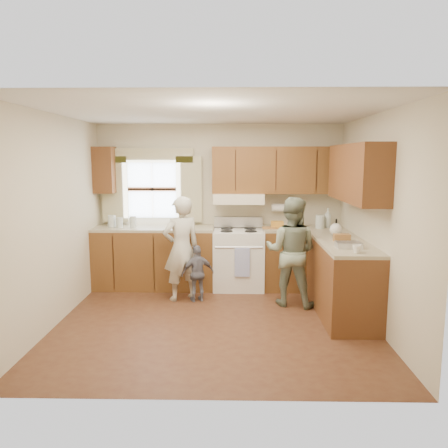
{
  "coord_description": "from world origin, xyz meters",
  "views": [
    {
      "loc": [
        0.21,
        -5.09,
        1.98
      ],
      "look_at": [
        0.1,
        0.4,
        1.15
      ],
      "focal_mm": 35.0,
      "sensor_mm": 36.0,
      "label": 1
    }
  ],
  "objects_px": {
    "stove": "(238,258)",
    "woman_left": "(181,249)",
    "woman_right": "(291,252)",
    "child": "(198,273)"
  },
  "relations": [
    {
      "from": "stove",
      "to": "woman_left",
      "type": "xyz_separation_m",
      "value": [
        -0.8,
        -0.59,
        0.27
      ]
    },
    {
      "from": "stove",
      "to": "child",
      "type": "height_order",
      "value": "stove"
    },
    {
      "from": "stove",
      "to": "woman_right",
      "type": "xyz_separation_m",
      "value": [
        0.7,
        -0.76,
        0.27
      ]
    },
    {
      "from": "stove",
      "to": "woman_right",
      "type": "distance_m",
      "value": 1.07
    },
    {
      "from": "stove",
      "to": "child",
      "type": "distance_m",
      "value": 0.87
    },
    {
      "from": "woman_left",
      "to": "child",
      "type": "xyz_separation_m",
      "value": [
        0.23,
        -0.06,
        -0.34
      ]
    },
    {
      "from": "woman_right",
      "to": "child",
      "type": "height_order",
      "value": "woman_right"
    },
    {
      "from": "woman_left",
      "to": "stove",
      "type": "bearing_deg",
      "value": -171.47
    },
    {
      "from": "woman_left",
      "to": "woman_right",
      "type": "relative_size",
      "value": 1.0
    },
    {
      "from": "woman_left",
      "to": "woman_right",
      "type": "xyz_separation_m",
      "value": [
        1.5,
        -0.17,
        0.0
      ]
    }
  ]
}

